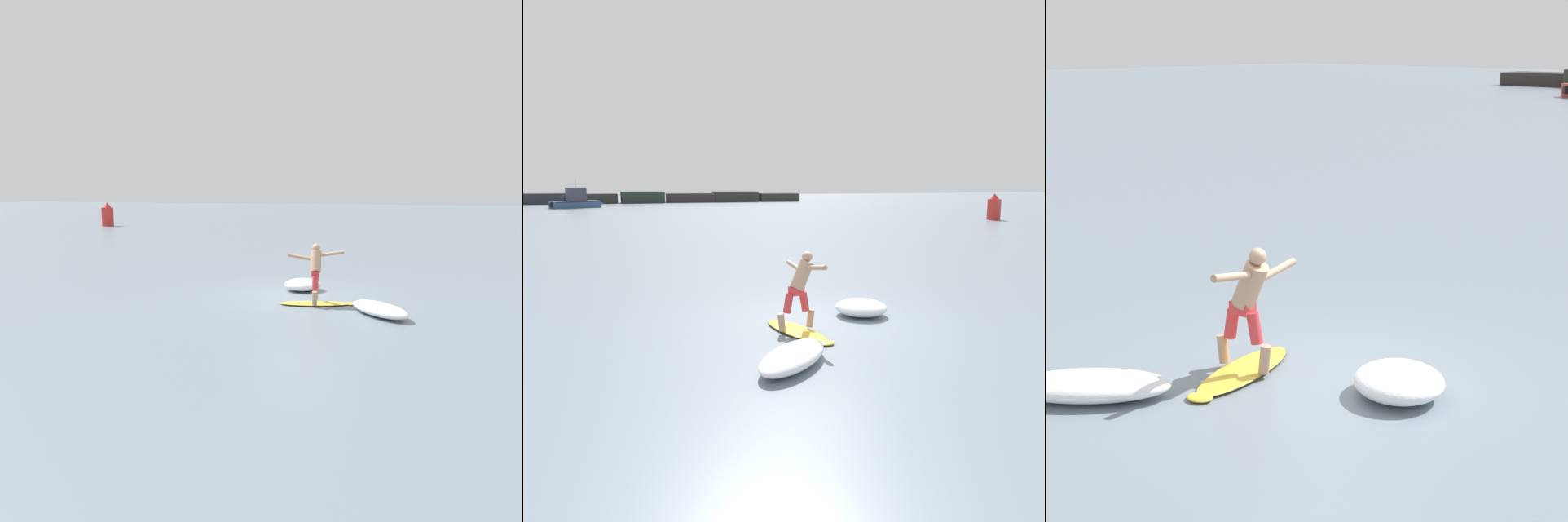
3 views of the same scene
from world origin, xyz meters
The scene contains 5 objects.
ground_plane centered at (0.00, 0.00, 0.00)m, with size 200.00×200.00×0.00m, color slate.
surfboard centered at (-0.71, -0.76, 0.04)m, with size 1.08×2.02×0.21m.
surfer centered at (-0.63, -0.71, 0.96)m, with size 0.82×1.47×1.52m.
wave_foam_at_tail centered at (-1.37, -2.44, 0.15)m, with size 1.82×1.84×0.30m.
wave_foam_at_nose centered at (1.05, 0.03, 0.18)m, with size 1.53×1.51×0.36m.
Camera 3 is at (6.74, -7.22, 3.91)m, focal length 60.00 mm.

